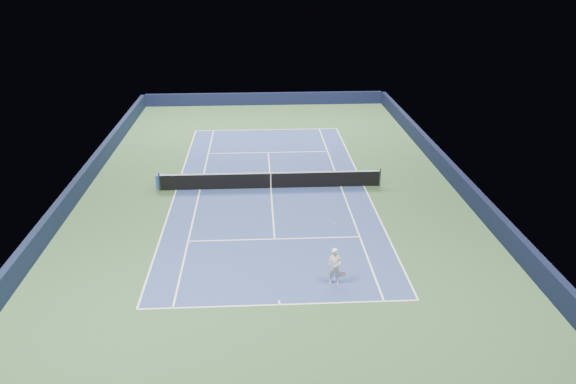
{
  "coord_description": "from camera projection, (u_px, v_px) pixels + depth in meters",
  "views": [
    {
      "loc": [
        -0.7,
        -30.25,
        12.55
      ],
      "look_at": [
        0.83,
        -3.0,
        1.0
      ],
      "focal_mm": 35.0,
      "sensor_mm": 36.0,
      "label": 1
    }
  ],
  "objects": [
    {
      "name": "baseline_far",
      "position": [
        267.0,
        130.0,
        43.67
      ],
      "size": [
        10.97,
        0.08,
        0.0
      ],
      "primitive_type": "cube",
      "color": "white",
      "rests_on": "ground"
    },
    {
      "name": "center_mark_near",
      "position": [
        279.0,
        302.0,
        21.95
      ],
      "size": [
        0.08,
        0.3,
        0.0
      ],
      "primitive_type": "cube",
      "color": "white",
      "rests_on": "ground"
    },
    {
      "name": "center_mark_far",
      "position": [
        267.0,
        130.0,
        43.53
      ],
      "size": [
        0.08,
        0.3,
        0.0
      ],
      "primitive_type": "cube",
      "color": "white",
      "rests_on": "ground"
    },
    {
      "name": "sideline_singles_right",
      "position": [
        341.0,
        186.0,
        32.95
      ],
      "size": [
        0.08,
        23.77,
        0.0
      ],
      "primitive_type": "cube",
      "color": "white",
      "rests_on": "ground"
    },
    {
      "name": "court_surface",
      "position": [
        271.0,
        188.0,
        32.74
      ],
      "size": [
        10.97,
        23.77,
        0.01
      ],
      "primitive_type": "cube",
      "color": "navy",
      "rests_on": "ground"
    },
    {
      "name": "service_line_far",
      "position": [
        268.0,
        152.0,
        38.62
      ],
      "size": [
        8.23,
        0.08,
        0.0
      ],
      "primitive_type": "cube",
      "color": "white",
      "rests_on": "ground"
    },
    {
      "name": "service_line_near",
      "position": [
        275.0,
        239.0,
        26.85
      ],
      "size": [
        8.23,
        0.08,
        0.0
      ],
      "primitive_type": "cube",
      "color": "white",
      "rests_on": "ground"
    },
    {
      "name": "tennis_player",
      "position": [
        335.0,
        266.0,
        22.93
      ],
      "size": [
        0.77,
        1.25,
        2.27
      ],
      "color": "silver",
      "rests_on": "ground"
    },
    {
      "name": "tennis_net",
      "position": [
        271.0,
        180.0,
        32.55
      ],
      "size": [
        12.9,
        0.1,
        1.07
      ],
      "color": "black",
      "rests_on": "ground"
    },
    {
      "name": "center_service_line",
      "position": [
        271.0,
        188.0,
        32.74
      ],
      "size": [
        0.08,
        12.8,
        0.0
      ],
      "primitive_type": "cube",
      "color": "white",
      "rests_on": "ground"
    },
    {
      "name": "wall_far",
      "position": [
        265.0,
        99.0,
        50.76
      ],
      "size": [
        22.0,
        0.35,
        1.1
      ],
      "primitive_type": "cube",
      "color": "black",
      "rests_on": "ground"
    },
    {
      "name": "ground",
      "position": [
        271.0,
        188.0,
        32.74
      ],
      "size": [
        40.0,
        40.0,
        0.0
      ],
      "primitive_type": "plane",
      "color": "#2D4C29",
      "rests_on": "ground"
    },
    {
      "name": "sideline_doubles_right",
      "position": [
        364.0,
        186.0,
        33.02
      ],
      "size": [
        0.08,
        23.77,
        0.0
      ],
      "primitive_type": "cube",
      "color": "white",
      "rests_on": "ground"
    },
    {
      "name": "sponsor_cube",
      "position": [
        161.0,
        181.0,
        32.67
      ],
      "size": [
        0.59,
        0.5,
        0.8
      ],
      "color": "blue",
      "rests_on": "ground"
    },
    {
      "name": "wall_right",
      "position": [
        454.0,
        176.0,
        33.09
      ],
      "size": [
        0.35,
        40.0,
        1.1
      ],
      "primitive_type": "cube",
      "color": "black",
      "rests_on": "ground"
    },
    {
      "name": "sideline_singles_left",
      "position": [
        200.0,
        189.0,
        32.53
      ],
      "size": [
        0.08,
        23.77,
        0.0
      ],
      "primitive_type": "cube",
      "color": "white",
      "rests_on": "ground"
    },
    {
      "name": "wall_left",
      "position": [
        81.0,
        183.0,
        31.97
      ],
      "size": [
        0.35,
        40.0,
        1.1
      ],
      "primitive_type": "cube",
      "color": "black",
      "rests_on": "ground"
    },
    {
      "name": "baseline_near",
      "position": [
        279.0,
        305.0,
        21.81
      ],
      "size": [
        10.97,
        0.08,
        0.0
      ],
      "primitive_type": "cube",
      "color": "white",
      "rests_on": "ground"
    },
    {
      "name": "sideline_doubles_left",
      "position": [
        176.0,
        190.0,
        32.46
      ],
      "size": [
        0.08,
        23.77,
        0.0
      ],
      "primitive_type": "cube",
      "color": "white",
      "rests_on": "ground"
    }
  ]
}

